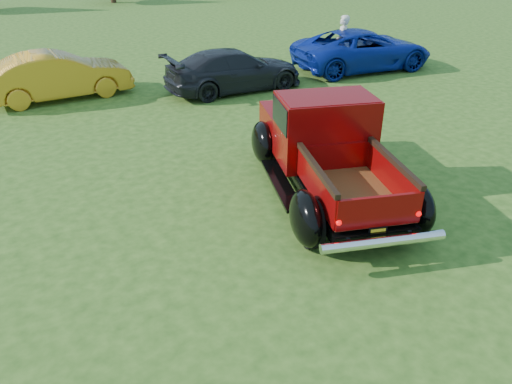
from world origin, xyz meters
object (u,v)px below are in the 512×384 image
show_car_yellow (58,76)px  spectator (342,42)px  show_car_grey (234,70)px  show_car_blue (363,50)px  pickup_truck (324,145)px

show_car_yellow → spectator: bearing=-98.7°
show_car_grey → show_car_blue: show_car_blue is taller
show_car_yellow → pickup_truck: bearing=-158.7°
show_car_grey → spectator: 4.73m
show_car_grey → spectator: bearing=-82.6°
show_car_grey → pickup_truck: bearing=168.6°
spectator → show_car_blue: bearing=93.2°
show_car_yellow → spectator: 9.82m
show_car_yellow → show_car_blue: size_ratio=0.82×
show_car_blue → spectator: bearing=56.0°
pickup_truck → show_car_blue: bearing=63.1°
pickup_truck → spectator: size_ratio=2.87×
pickup_truck → show_car_blue: size_ratio=1.06×
pickup_truck → show_car_grey: pickup_truck is taller
show_car_grey → spectator: spectator is taller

